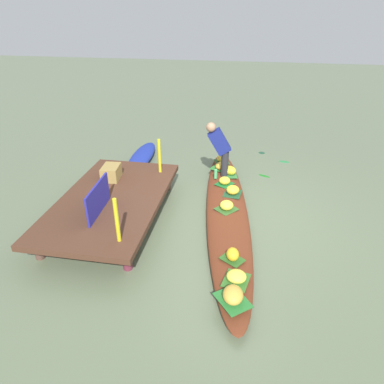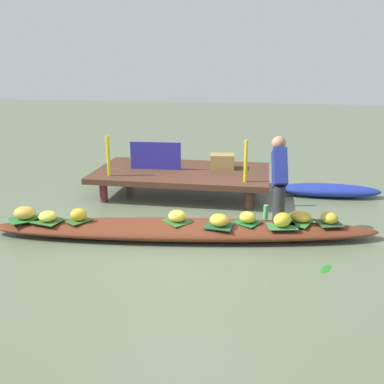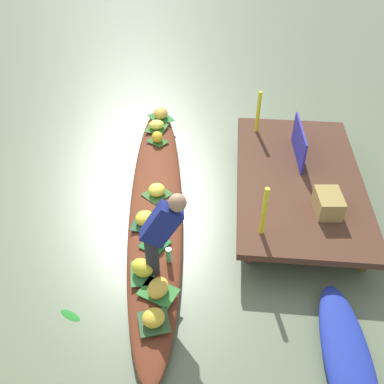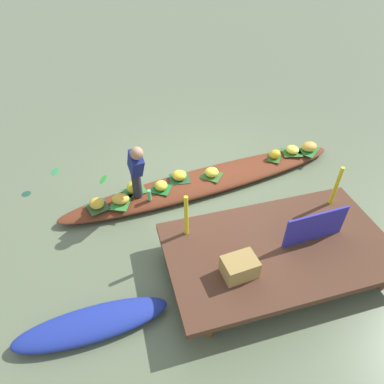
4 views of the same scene
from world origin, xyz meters
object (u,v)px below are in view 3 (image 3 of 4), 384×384
at_px(banana_bunch_2, 161,113).
at_px(banana_bunch_7, 142,268).
at_px(banana_bunch_3, 155,240).
at_px(moored_boat, 348,362).
at_px(banana_bunch_0, 157,190).
at_px(vendor_person, 161,230).
at_px(produce_crate, 328,203).
at_px(vendor_boat, 156,204).
at_px(banana_bunch_1, 154,318).
at_px(market_banner, 299,142).
at_px(banana_bunch_8, 158,288).
at_px(water_bottle, 169,255).
at_px(banana_bunch_5, 156,125).
at_px(banana_bunch_6, 145,218).
at_px(banana_bunch_4, 157,137).

distance_m(banana_bunch_2, banana_bunch_7, 3.66).
distance_m(banana_bunch_2, banana_bunch_3, 3.20).
height_order(moored_boat, banana_bunch_2, banana_bunch_2).
height_order(moored_boat, banana_bunch_0, banana_bunch_0).
bearing_deg(vendor_person, produce_crate, 115.99).
height_order(vendor_person, produce_crate, vendor_person).
bearing_deg(produce_crate, banana_bunch_7, -64.98).
distance_m(vendor_boat, banana_bunch_2, 2.29).
bearing_deg(banana_bunch_1, moored_boat, 83.84).
relative_size(vendor_person, market_banner, 1.25).
relative_size(vendor_person, produce_crate, 2.69).
relative_size(banana_bunch_1, banana_bunch_8, 0.82).
bearing_deg(banana_bunch_7, water_bottle, 128.32).
bearing_deg(produce_crate, banana_bunch_5, -130.28).
bearing_deg(vendor_boat, banana_bunch_5, -179.20).
bearing_deg(banana_bunch_0, banana_bunch_6, -6.60).
relative_size(vendor_boat, banana_bunch_7, 19.43).
bearing_deg(market_banner, banana_bunch_8, -37.92).
relative_size(banana_bunch_2, banana_bunch_6, 1.19).
relative_size(banana_bunch_5, banana_bunch_6, 1.02).
height_order(banana_bunch_2, banana_bunch_5, banana_bunch_2).
height_order(banana_bunch_0, banana_bunch_5, banana_bunch_0).
xyz_separation_m(banana_bunch_8, water_bottle, (-0.49, 0.06, 0.02)).
relative_size(banana_bunch_6, produce_crate, 0.60).
bearing_deg(vendor_boat, vendor_person, 5.29).
height_order(banana_bunch_0, water_bottle, water_bottle).
relative_size(banana_bunch_8, vendor_person, 0.26).
height_order(vendor_boat, banana_bunch_8, banana_bunch_8).
xyz_separation_m(banana_bunch_0, banana_bunch_6, (0.61, -0.07, 0.00)).
bearing_deg(banana_bunch_8, banana_bunch_3, -168.09).
relative_size(banana_bunch_3, banana_bunch_8, 0.77).
distance_m(banana_bunch_5, banana_bunch_6, 2.44).
bearing_deg(market_banner, banana_bunch_2, -123.25).
relative_size(water_bottle, produce_crate, 0.46).
height_order(banana_bunch_5, banana_bunch_7, banana_bunch_7).
distance_m(banana_bunch_0, market_banner, 2.26).
relative_size(moored_boat, vendor_person, 1.64).
height_order(banana_bunch_0, vendor_person, vendor_person).
bearing_deg(produce_crate, banana_bunch_6, -85.09).
bearing_deg(water_bottle, banana_bunch_8, -7.03).
bearing_deg(banana_bunch_0, vendor_person, 11.87).
distance_m(banana_bunch_4, vendor_person, 2.89).
distance_m(banana_bunch_6, market_banner, 2.60).
xyz_separation_m(banana_bunch_4, produce_crate, (1.79, 2.54, 0.27)).
bearing_deg(banana_bunch_3, produce_crate, 104.90).
height_order(banana_bunch_1, produce_crate, produce_crate).
relative_size(banana_bunch_0, banana_bunch_2, 0.80).
bearing_deg(water_bottle, banana_bunch_7, -51.68).
xyz_separation_m(banana_bunch_6, produce_crate, (-0.21, 2.40, 0.28)).
relative_size(vendor_person, water_bottle, 5.80).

